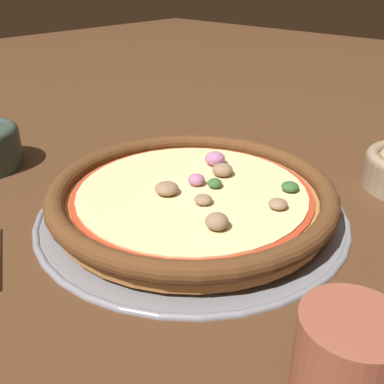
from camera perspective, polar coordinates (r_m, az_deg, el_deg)
ground_plane at (r=0.54m, az=0.00°, el=-2.66°), size 3.00×3.00×0.00m
pizza_tray at (r=0.54m, az=0.00°, el=-2.36°), size 0.37×0.37×0.01m
pizza at (r=0.53m, az=0.04°, el=-0.29°), size 0.34×0.34×0.04m
drinking_cup at (r=0.33m, az=18.96°, el=-20.02°), size 0.07×0.07×0.08m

